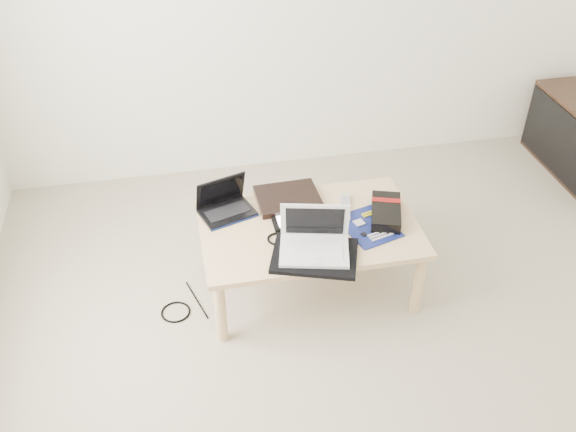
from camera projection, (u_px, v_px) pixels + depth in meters
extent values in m
plane|color=#B5AA93|center=(404.00, 381.00, 2.96)|extent=(4.00, 4.00, 0.00)
cube|color=#E8C18C|center=(309.00, 228.00, 3.26)|extent=(1.10, 0.70, 0.03)
cylinder|color=#E8C18C|center=(221.00, 312.00, 3.06)|extent=(0.06, 0.06, 0.37)
cylinder|color=#E8C18C|center=(418.00, 283.00, 3.22)|extent=(0.06, 0.06, 0.37)
cylinder|color=#E8C18C|center=(208.00, 235.00, 3.54)|extent=(0.06, 0.06, 0.37)
cylinder|color=#E8C18C|center=(381.00, 214.00, 3.70)|extent=(0.06, 0.06, 0.37)
cube|color=black|center=(562.00, 144.00, 4.21)|extent=(0.02, 0.86, 0.44)
cube|color=black|center=(288.00, 198.00, 3.42)|extent=(0.34, 0.29, 0.03)
cube|color=black|center=(227.00, 213.00, 3.33)|extent=(0.31, 0.26, 0.02)
cube|color=black|center=(227.00, 211.00, 3.32)|extent=(0.24, 0.17, 0.00)
cube|color=black|center=(233.00, 218.00, 3.27)|extent=(0.06, 0.04, 0.00)
cube|color=black|center=(220.00, 191.00, 3.32)|extent=(0.27, 0.14, 0.18)
cube|color=black|center=(221.00, 192.00, 3.32)|extent=(0.23, 0.11, 0.14)
cube|color=#0C1A48|center=(235.00, 223.00, 3.27)|extent=(0.26, 0.10, 0.01)
cube|color=black|center=(296.00, 218.00, 3.30)|extent=(0.25, 0.19, 0.01)
cube|color=silver|center=(296.00, 216.00, 3.29)|extent=(0.20, 0.15, 0.00)
cube|color=silver|center=(345.00, 207.00, 3.36)|extent=(0.11, 0.24, 0.02)
cube|color=#949398|center=(345.00, 206.00, 3.36)|extent=(0.09, 0.19, 0.00)
cube|color=black|center=(315.00, 256.00, 3.05)|extent=(0.47, 0.41, 0.02)
cube|color=silver|center=(314.00, 251.00, 3.05)|extent=(0.37, 0.30, 0.02)
cube|color=white|center=(314.00, 251.00, 3.04)|extent=(0.29, 0.18, 0.00)
cube|color=silver|center=(314.00, 262.00, 2.97)|extent=(0.08, 0.05, 0.00)
cube|color=silver|center=(315.00, 220.00, 3.05)|extent=(0.33, 0.13, 0.22)
cube|color=black|center=(315.00, 221.00, 3.04)|extent=(0.28, 0.10, 0.17)
cube|color=#0B144C|center=(368.00, 227.00, 3.24)|extent=(0.32, 0.36, 0.01)
cube|color=silver|center=(359.00, 223.00, 3.26)|extent=(0.06, 0.06, 0.01)
cube|color=yellow|center=(370.00, 212.00, 3.33)|extent=(0.10, 0.04, 0.01)
cube|color=yellow|center=(372.00, 214.00, 3.32)|extent=(0.10, 0.04, 0.01)
cube|color=silver|center=(380.00, 232.00, 3.20)|extent=(0.14, 0.05, 0.01)
cube|color=silver|center=(382.00, 234.00, 3.18)|extent=(0.14, 0.05, 0.01)
cube|color=silver|center=(384.00, 236.00, 3.17)|extent=(0.14, 0.05, 0.01)
cube|color=black|center=(364.00, 234.00, 3.18)|extent=(0.03, 0.03, 0.01)
cube|color=black|center=(386.00, 212.00, 3.29)|extent=(0.23, 0.33, 0.06)
cube|color=maroon|center=(386.00, 200.00, 3.32)|extent=(0.15, 0.08, 0.00)
torus|color=black|center=(277.00, 239.00, 3.16)|extent=(0.12, 0.12, 0.01)
torus|color=black|center=(176.00, 312.00, 3.31)|extent=(0.17, 0.17, 0.01)
cylinder|color=black|center=(197.00, 300.00, 3.39)|extent=(0.10, 0.30, 0.01)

